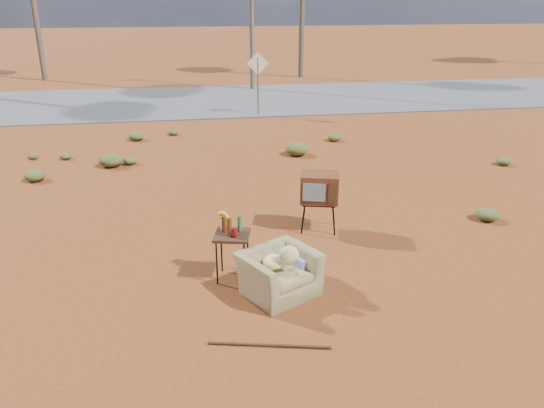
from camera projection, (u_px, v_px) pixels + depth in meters
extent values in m
plane|color=brown|center=(270.00, 287.00, 7.83)|extent=(140.00, 140.00, 0.00)
cube|color=#565659|center=(212.00, 100.00, 21.59)|extent=(140.00, 7.00, 0.04)
imported|color=olive|center=(279.00, 267.00, 7.50)|extent=(1.19, 1.05, 0.87)
ellipsoid|color=#E9D98E|center=(274.00, 262.00, 7.48)|extent=(0.32, 0.32, 0.19)
ellipsoid|color=#E9D98E|center=(289.00, 255.00, 7.32)|extent=(0.28, 0.14, 0.28)
cube|color=navy|center=(299.00, 266.00, 7.90)|extent=(0.68, 0.77, 0.51)
cube|color=black|center=(319.00, 202.00, 9.58)|extent=(0.69, 0.59, 0.03)
cylinder|color=black|center=(303.00, 219.00, 9.51)|extent=(0.03, 0.03, 0.54)
cylinder|color=black|center=(334.00, 221.00, 9.46)|extent=(0.03, 0.03, 0.54)
cylinder|color=black|center=(304.00, 211.00, 9.90)|extent=(0.03, 0.03, 0.54)
cylinder|color=black|center=(333.00, 212.00, 9.85)|extent=(0.03, 0.03, 0.54)
cube|color=brown|center=(320.00, 187.00, 9.48)|extent=(0.78, 0.67, 0.52)
cube|color=gray|center=(314.00, 192.00, 9.23)|extent=(0.39, 0.12, 0.32)
cube|color=#472D19|center=(333.00, 193.00, 9.21)|extent=(0.15, 0.06, 0.37)
cube|color=#382314|center=(232.00, 235.00, 7.82)|extent=(0.62, 0.62, 0.04)
cylinder|color=black|center=(217.00, 263.00, 7.78)|extent=(0.02, 0.02, 0.72)
cylinder|color=black|center=(244.00, 264.00, 7.75)|extent=(0.02, 0.02, 0.72)
cylinder|color=black|center=(222.00, 250.00, 8.16)|extent=(0.02, 0.02, 0.72)
cylinder|color=black|center=(248.00, 251.00, 8.13)|extent=(0.02, 0.02, 0.72)
cylinder|color=#50240D|center=(224.00, 224.00, 7.82)|extent=(0.07, 0.07, 0.27)
cylinder|color=#50240D|center=(229.00, 227.00, 7.69)|extent=(0.07, 0.07, 0.29)
cylinder|color=#2D622A|center=(240.00, 224.00, 7.86)|extent=(0.06, 0.06, 0.25)
cylinder|color=#B30E1C|center=(235.00, 233.00, 7.69)|extent=(0.07, 0.07, 0.13)
cylinder|color=silver|center=(223.00, 225.00, 7.94)|extent=(0.08, 0.08, 0.14)
ellipsoid|color=yellow|center=(223.00, 215.00, 7.88)|extent=(0.16, 0.16, 0.12)
cylinder|color=#471E12|center=(269.00, 345.00, 6.50)|extent=(1.48, 0.38, 0.04)
cylinder|color=brown|center=(258.00, 87.00, 18.70)|extent=(0.06, 0.06, 2.00)
cube|color=silver|center=(258.00, 64.00, 18.41)|extent=(0.78, 0.04, 0.78)
cylinder|color=brown|center=(36.00, 18.00, 25.72)|extent=(0.28, 0.28, 6.00)
cylinder|color=brown|center=(302.00, 6.00, 26.57)|extent=(0.28, 0.28, 7.00)
ellipsoid|color=#505626|center=(487.00, 214.00, 10.12)|extent=(0.44, 0.44, 0.24)
ellipsoid|color=#505626|center=(111.00, 160.00, 13.29)|extent=(0.60, 0.60, 0.33)
ellipsoid|color=#505626|center=(503.00, 161.00, 13.41)|extent=(0.36, 0.36, 0.20)
ellipsoid|color=#505626|center=(334.00, 137.00, 15.62)|extent=(0.40, 0.40, 0.22)
ellipsoid|color=#505626|center=(173.00, 132.00, 16.30)|extent=(0.30, 0.30, 0.17)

